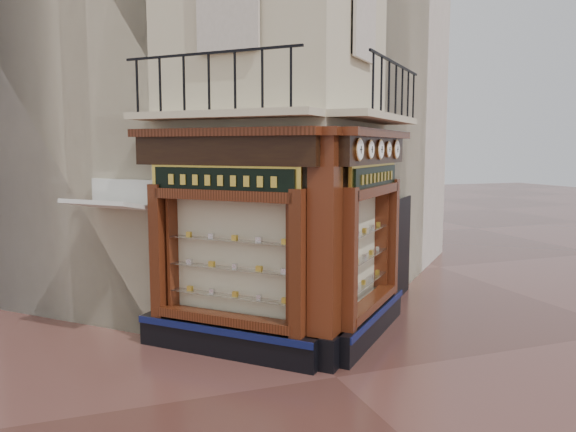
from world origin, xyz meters
name	(u,v)px	position (x,y,z in m)	size (l,w,h in m)	color
ground	(336,377)	(0.00, 0.00, 0.00)	(80.00, 80.00, 0.00)	#492822
main_building	(234,53)	(0.00, 6.16, 6.00)	(8.00, 8.00, 12.00)	beige
neighbour_left	(125,81)	(-2.47, 8.63, 5.50)	(8.00, 8.00, 11.00)	beige
neighbour_right	(292,87)	(2.47, 8.63, 5.50)	(8.00, 8.00, 11.00)	beige
shopfront_left	(226,245)	(-1.41, 1.57, 1.98)	(2.86, 2.86, 3.98)	black
shopfront_right	(370,236)	(1.41, 1.57, 1.98)	(2.86, 2.86, 3.98)	black
corner_pilaster	(325,252)	(0.00, 0.50, 1.95)	(0.85, 0.85, 3.98)	black
balcony	(303,115)	(0.00, 1.49, 4.22)	(5.94, 2.97, 1.03)	beige
clock_a	(359,150)	(0.60, 0.49, 3.62)	(0.31, 0.31, 0.38)	#C58641
clock_b	(370,149)	(1.05, 0.94, 3.62)	(0.27, 0.27, 0.34)	#C58641
clock_c	(380,149)	(1.49, 1.39, 3.62)	(0.30, 0.30, 0.37)	#C58641
clock_d	(388,149)	(1.89, 1.79, 3.62)	(0.26, 0.26, 0.31)	#C58641
clock_e	(396,149)	(2.34, 2.23, 3.62)	(0.31, 0.31, 0.40)	#C58641
awning	(113,340)	(-3.27, 3.06, 0.00)	(1.54, 0.93, 0.08)	silver
signboard_left	(222,180)	(-1.46, 1.51, 3.10)	(2.12, 2.12, 0.57)	gold
signboard_right	(375,177)	(1.46, 1.51, 3.10)	(2.02, 2.02, 0.54)	gold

